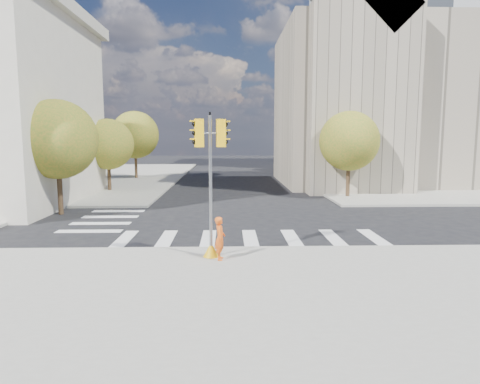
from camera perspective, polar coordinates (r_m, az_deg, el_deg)
name	(u,v)px	position (r m, az deg, el deg)	size (l,w,h in m)	color
ground	(250,228)	(20.57, 1.35, -4.85)	(160.00, 160.00, 0.00)	black
sidewalk_near	(275,329)	(10.09, 4.71, -17.75)	(30.00, 14.00, 0.15)	gray
sidewalk_far_right	(420,176)	(50.84, 22.88, 1.97)	(28.00, 40.00, 0.15)	gray
sidewalk_far_left	(51,177)	(50.01, -23.87, 1.84)	(28.00, 40.00, 0.15)	gray
civic_building	(410,105)	(42.68, 21.76, 10.77)	(26.00, 16.00, 19.39)	gray
office_tower	(390,61)	(67.07, 19.32, 16.11)	(20.00, 18.00, 30.00)	#9EA0A3
tree_lw_near	(57,140)	(25.87, -23.19, 6.45)	(4.40, 4.40, 6.41)	#382616
tree_lw_mid	(108,144)	(35.37, -17.20, 6.10)	(4.00, 4.00, 5.77)	#382616
tree_lw_far	(135,135)	(45.08, -13.82, 7.41)	(4.80, 4.80, 6.95)	#382616
tree_re_near	(349,141)	(31.27, 14.36, 6.60)	(4.20, 4.20, 6.16)	#382616
tree_re_mid	(315,137)	(42.94, 9.97, 7.27)	(4.60, 4.60, 6.66)	#382616
tree_re_far	(296,141)	(54.75, 7.44, 6.81)	(4.00, 4.00, 5.88)	#382616
lamp_near	(342,134)	(35.26, 13.39, 7.55)	(0.35, 0.18, 8.11)	black
lamp_far	(309,135)	(48.92, 9.14, 7.55)	(0.35, 0.18, 8.11)	black
traffic_signal	(211,196)	(14.87, -3.93, -0.55)	(1.08, 0.56, 5.04)	yellow
photographer	(220,238)	(14.76, -2.68, -6.18)	(0.55, 0.36, 1.50)	#DC5414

